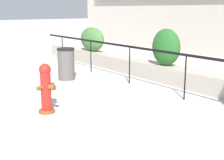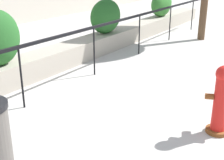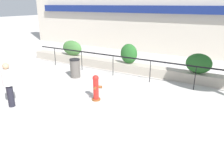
# 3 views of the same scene
# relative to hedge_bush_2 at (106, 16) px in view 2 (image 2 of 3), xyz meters

# --- Properties ---
(planter_wall_low) EXTENTS (18.00, 0.70, 0.50)m
(planter_wall_low) POSITION_rel_hedge_bush_2_xyz_m (-2.07, 0.00, -0.75)
(planter_wall_low) COLOR #ADA393
(planter_wall_low) RESTS_ON ground
(fence_railing_segment) EXTENTS (15.00, 0.05, 1.15)m
(fence_railing_segment) POSITION_rel_hedge_bush_2_xyz_m (-2.07, -1.10, 0.02)
(fence_railing_segment) COLOR black
(fence_railing_segment) RESTS_ON ground
(hedge_bush_2) EXTENTS (1.25, 0.65, 0.99)m
(hedge_bush_2) POSITION_rel_hedge_bush_2_xyz_m (0.00, 0.00, 0.00)
(hedge_bush_2) COLOR #235B23
(hedge_bush_2) RESTS_ON planter_wall_low
(hedge_bush_3) EXTENTS (1.39, 0.60, 0.94)m
(hedge_bush_3) POSITION_rel_hedge_bush_2_xyz_m (3.86, 0.00, -0.02)
(hedge_bush_3) COLOR #2D6B28
(hedge_bush_3) RESTS_ON planter_wall_low
(fire_hydrant) EXTENTS (0.48, 0.47, 1.08)m
(fire_hydrant) POSITION_rel_hedge_bush_2_xyz_m (-3.19, -4.28, -0.45)
(fire_hydrant) COLOR brown
(fire_hydrant) RESTS_ON ground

